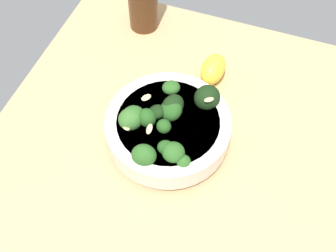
# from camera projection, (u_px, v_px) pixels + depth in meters

# --- Properties ---
(ground_plane) EXTENTS (0.61, 0.61, 0.05)m
(ground_plane) POSITION_uv_depth(u_px,v_px,m) (172.00, 137.00, 0.76)
(ground_plane) COLOR tan
(bowl_of_broccoli) EXTENTS (0.21, 0.21, 0.09)m
(bowl_of_broccoli) POSITION_uv_depth(u_px,v_px,m) (167.00, 126.00, 0.69)
(bowl_of_broccoli) COLOR silver
(bowl_of_broccoli) RESTS_ON ground_plane
(lemon_wedge) EXTENTS (0.05, 0.07, 0.05)m
(lemon_wedge) POSITION_uv_depth(u_px,v_px,m) (213.00, 69.00, 0.78)
(lemon_wedge) COLOR yellow
(lemon_wedge) RESTS_ON ground_plane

